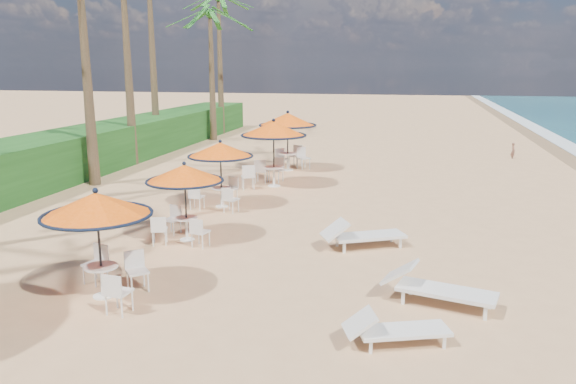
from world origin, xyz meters
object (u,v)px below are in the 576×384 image
(station_2, at_px, (220,158))
(lounger_far, at_px, (361,234))
(station_3, at_px, (272,137))
(lounger_near, at_px, (393,329))
(lounger_mid, at_px, (435,287))
(station_4, at_px, (289,127))
(station_1, at_px, (183,183))
(station_0, at_px, (100,218))

(station_2, height_order, lounger_far, station_2)
(station_3, xyz_separation_m, lounger_near, (5.08, -11.75, -1.61))
(station_2, relative_size, lounger_mid, 0.98)
(lounger_near, bearing_deg, station_2, 105.22)
(station_4, distance_m, lounger_mid, 14.65)
(station_2, xyz_separation_m, lounger_far, (4.88, -3.25, -1.27))
(station_2, bearing_deg, station_1, -85.75)
(station_2, distance_m, lounger_near, 10.22)
(station_2, distance_m, lounger_mid, 9.29)
(station_1, height_order, lounger_near, station_1)
(station_3, height_order, station_4, station_4)
(station_1, relative_size, lounger_mid, 0.94)
(station_2, relative_size, station_4, 0.84)
(station_1, bearing_deg, lounger_near, -39.26)
(station_2, bearing_deg, station_3, 76.88)
(station_4, relative_size, lounger_far, 1.20)
(station_4, height_order, lounger_near, station_4)
(lounger_mid, bearing_deg, station_1, 170.90)
(station_2, height_order, lounger_mid, station_2)
(lounger_near, xyz_separation_m, lounger_far, (-1.02, 4.98, 0.06))
(station_1, height_order, station_3, station_3)
(station_1, relative_size, station_2, 0.96)
(station_0, relative_size, lounger_near, 1.22)
(station_1, height_order, lounger_far, station_1)
(station_2, bearing_deg, station_4, 84.13)
(lounger_mid, bearing_deg, station_2, 150.40)
(station_4, bearing_deg, station_0, -92.21)
(station_1, height_order, station_4, station_4)
(lounger_mid, xyz_separation_m, lounger_far, (-1.74, 3.14, -0.00))
(station_0, distance_m, lounger_far, 6.46)
(lounger_near, relative_size, lounger_mid, 0.81)
(station_0, height_order, lounger_far, station_0)
(station_0, distance_m, lounger_near, 5.95)
(lounger_near, bearing_deg, station_0, 151.95)
(station_0, relative_size, station_4, 0.85)
(station_4, bearing_deg, lounger_far, -67.74)
(station_0, height_order, station_3, station_3)
(station_4, bearing_deg, lounger_near, -71.10)
(station_3, bearing_deg, station_4, 91.80)
(station_3, xyz_separation_m, lounger_mid, (5.80, -9.91, -1.54))
(station_3, relative_size, lounger_mid, 1.15)
(station_0, relative_size, lounger_mid, 0.99)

